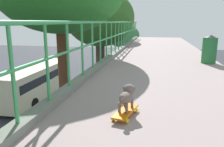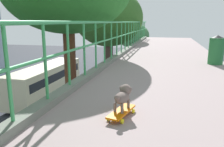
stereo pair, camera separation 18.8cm
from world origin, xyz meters
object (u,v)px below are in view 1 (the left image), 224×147
at_px(toy_skateboard, 126,112).
at_px(litter_bin, 209,49).
at_px(small_dog, 127,95).
at_px(city_bus, 37,80).

relative_size(toy_skateboard, litter_bin, 0.69).
distance_m(toy_skateboard, small_dog, 0.21).
relative_size(city_bus, toy_skateboard, 17.77).
height_order(city_bus, toy_skateboard, toy_skateboard).
relative_size(city_bus, small_dog, 26.06).
xyz_separation_m(city_bus, toy_skateboard, (10.42, -16.01, 4.20)).
distance_m(city_bus, toy_skateboard, 19.56).
height_order(toy_skateboard, small_dog, small_dog).
height_order(toy_skateboard, litter_bin, litter_bin).
bearing_deg(small_dog, toy_skateboard, -97.57).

